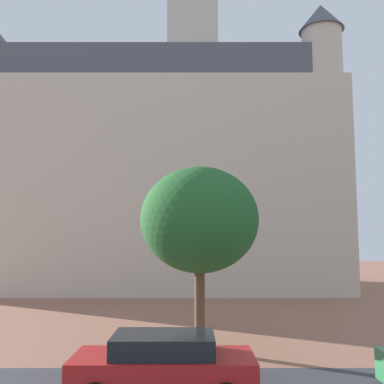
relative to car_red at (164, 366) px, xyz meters
The scene contains 3 objects.
landmark_building 24.42m from the car_red, 94.29° to the left, with size 27.18×12.74×31.42m.
car_red is the anchor object (origin of this frame).
tree_curb_far 5.76m from the car_red, 76.84° to the left, with size 4.22×4.22×6.46m.
Camera 1 is at (-0.22, 0.50, 3.97)m, focal length 39.79 mm.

